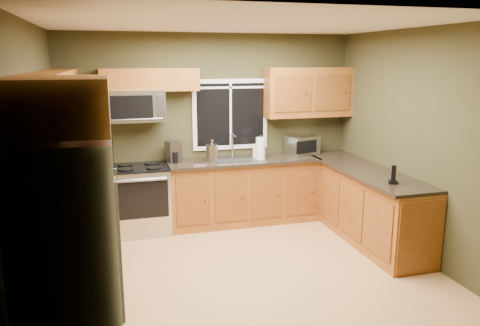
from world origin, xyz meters
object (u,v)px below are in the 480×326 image
coffee_maker (174,152)px  cordless_phone (393,178)px  refrigerator (69,255)px  paper_towel_roll (260,148)px  kettle (212,152)px  microwave (136,106)px  toaster_oven (302,145)px  soap_bottle_b (256,151)px  range (141,199)px  soap_bottle_a (212,150)px

coffee_maker → cordless_phone: size_ratio=1.34×
refrigerator → cordless_phone: size_ratio=8.30×
refrigerator → paper_towel_roll: (2.39, 2.73, 0.20)m
kettle → microwave: bearing=171.8°
toaster_oven → soap_bottle_b: toaster_oven is taller
soap_bottle_b → range: bearing=-177.8°
refrigerator → paper_towel_roll: size_ratio=5.24×
toaster_oven → soap_bottle_b: (-0.75, -0.08, -0.03)m
toaster_oven → kettle: (-1.42, -0.16, -0.00)m
soap_bottle_a → soap_bottle_b: size_ratio=1.35×
microwave → kettle: size_ratio=2.58×
kettle → soap_bottle_a: (0.03, 0.12, 0.01)m
soap_bottle_a → cordless_phone: bearing=-46.9°
range → paper_towel_roll: (1.70, -0.04, 0.63)m
microwave → soap_bottle_a: microwave is taller
refrigerator → soap_bottle_a: refrigerator is taller
microwave → soap_bottle_b: microwave is taller
toaster_oven → paper_towel_roll: paper_towel_roll is taller
toaster_oven → coffee_maker: bearing=-178.8°
coffee_maker → kettle: bearing=-12.5°
microwave → refrigerator: bearing=-103.3°
coffee_maker → soap_bottle_b: 1.19m
microwave → soap_bottle_a: (1.03, -0.02, -0.65)m
toaster_oven → soap_bottle_a: bearing=-178.7°
toaster_oven → coffee_maker: coffee_maker is taller
range → cordless_phone: bearing=-32.1°
toaster_oven → paper_towel_roll: 0.74m
paper_towel_roll → soap_bottle_a: (-0.67, 0.15, -0.02)m
range → soap_bottle_b: (1.67, 0.06, 0.58)m
refrigerator → soap_bottle_b: bearing=50.2°
microwave → soap_bottle_b: 1.81m
microwave → coffee_maker: (0.48, -0.03, -0.65)m
paper_towel_roll → coffee_maker: bearing=173.2°
range → soap_bottle_a: bearing=6.3°
range → toaster_oven: size_ratio=1.81×
paper_towel_roll → range: bearing=178.7°
toaster_oven → soap_bottle_a: size_ratio=1.84×
soap_bottle_a → kettle: bearing=-103.3°
soap_bottle_b → toaster_oven: bearing=6.4°
range → toaster_oven: 2.50m
toaster_oven → soap_bottle_a: 1.39m
range → paper_towel_roll: 1.81m
coffee_maker → soap_bottle_b: size_ratio=1.40×
paper_towel_roll → refrigerator: bearing=-131.2°
kettle → soap_bottle_a: 0.13m
range → cordless_phone: (2.76, -1.73, 0.54)m
refrigerator → toaster_oven: (3.11, 2.92, 0.18)m
soap_bottle_b → cordless_phone: 2.10m
range → coffee_maker: coffee_maker is taller
microwave → kettle: bearing=-8.2°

